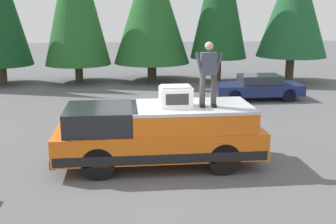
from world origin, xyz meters
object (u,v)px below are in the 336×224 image
(parked_car_navy, at_px, (258,87))
(pickup_truck, at_px, (159,134))
(compressor_unit, at_px, (176,96))
(person_on_truck_bed, at_px, (209,73))

(parked_car_navy, bearing_deg, pickup_truck, 146.42)
(compressor_unit, relative_size, parked_car_navy, 0.20)
(pickup_truck, relative_size, person_on_truck_bed, 3.28)
(compressor_unit, distance_m, parked_car_navy, 9.69)
(person_on_truck_bed, bearing_deg, compressor_unit, 83.91)
(compressor_unit, height_order, parked_car_navy, compressor_unit)
(person_on_truck_bed, bearing_deg, parked_car_navy, -26.23)
(pickup_truck, xyz_separation_m, parked_car_navy, (8.08, -5.36, -0.29))
(pickup_truck, distance_m, compressor_unit, 1.15)
(pickup_truck, distance_m, parked_car_navy, 9.70)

